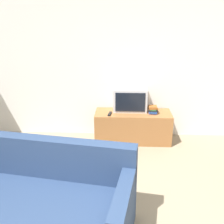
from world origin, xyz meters
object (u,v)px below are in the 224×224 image
at_px(couch, 35,206).
at_px(book_stack, 153,110).
at_px(remote_on_stand, 110,114).
at_px(television, 130,100).
at_px(tv_stand, 133,127).

relative_size(couch, book_stack, 9.58).
bearing_deg(book_stack, remote_on_stand, -171.85).
bearing_deg(television, remote_on_stand, -148.58).
distance_m(couch, book_stack, 2.71).
bearing_deg(tv_stand, book_stack, -0.80).
xyz_separation_m(tv_stand, couch, (-1.11, -2.26, 0.03)).
bearing_deg(remote_on_stand, television, 31.42).
bearing_deg(couch, tv_stand, 73.10).
bearing_deg(remote_on_stand, couch, -107.87).
height_order(couch, book_stack, couch).
bearing_deg(remote_on_stand, tv_stand, 15.39).
height_order(couch, remote_on_stand, couch).
xyz_separation_m(tv_stand, book_stack, (0.35, -0.00, 0.34)).
bearing_deg(couch, book_stack, 66.28).
bearing_deg(book_stack, television, 165.11).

